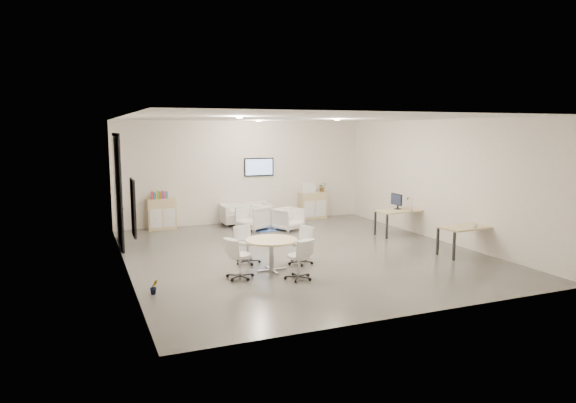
% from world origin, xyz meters
% --- Properties ---
extents(room_shell, '(9.60, 10.60, 4.80)m').
position_xyz_m(room_shell, '(0.00, 0.00, 1.60)').
color(room_shell, '#4E4B47').
rests_on(room_shell, ground).
extents(glass_door, '(0.09, 1.90, 2.85)m').
position_xyz_m(glass_door, '(-3.95, 2.51, 1.50)').
color(glass_door, black).
rests_on(glass_door, room_shell).
extents(artwork, '(0.05, 0.54, 1.04)m').
position_xyz_m(artwork, '(-3.97, -1.60, 1.55)').
color(artwork, black).
rests_on(artwork, room_shell).
extents(wall_tv, '(0.98, 0.06, 0.58)m').
position_xyz_m(wall_tv, '(0.50, 4.46, 1.75)').
color(wall_tv, black).
rests_on(wall_tv, room_shell).
extents(ceiling_spots, '(3.14, 4.14, 0.03)m').
position_xyz_m(ceiling_spots, '(-0.20, 0.83, 3.18)').
color(ceiling_spots, '#FFEAC6').
rests_on(ceiling_spots, room_shell).
extents(sideboard_left, '(0.81, 0.42, 0.92)m').
position_xyz_m(sideboard_left, '(-2.63, 4.26, 0.46)').
color(sideboard_left, tan).
rests_on(sideboard_left, room_shell).
extents(sideboard_right, '(0.89, 0.43, 0.89)m').
position_xyz_m(sideboard_right, '(2.31, 4.26, 0.44)').
color(sideboard_right, tan).
rests_on(sideboard_right, room_shell).
extents(books, '(0.47, 0.14, 0.22)m').
position_xyz_m(books, '(-2.67, 4.27, 1.03)').
color(books, red).
rests_on(books, sideboard_left).
extents(printer, '(0.50, 0.43, 0.33)m').
position_xyz_m(printer, '(2.11, 4.26, 1.04)').
color(printer, white).
rests_on(printer, sideboard_right).
extents(loveseat, '(1.55, 0.80, 0.57)m').
position_xyz_m(loveseat, '(-0.07, 4.11, 0.31)').
color(loveseat, silver).
rests_on(loveseat, room_shell).
extents(blue_rug, '(1.58, 1.16, 0.01)m').
position_xyz_m(blue_rug, '(0.55, 3.21, 0.01)').
color(blue_rug, '#2C5088').
rests_on(blue_rug, room_shell).
extents(armchair_left, '(1.00, 1.02, 0.80)m').
position_xyz_m(armchair_left, '(-0.15, 3.14, 0.40)').
color(armchair_left, silver).
rests_on(armchair_left, room_shell).
extents(armchair_right, '(0.89, 0.87, 0.72)m').
position_xyz_m(armchair_right, '(0.80, 2.71, 0.36)').
color(armchair_right, silver).
rests_on(armchair_right, room_shell).
extents(desk_rear, '(1.42, 0.79, 0.71)m').
position_xyz_m(desk_rear, '(3.43, 0.86, 0.64)').
color(desk_rear, tan).
rests_on(desk_rear, room_shell).
extents(desk_front, '(1.38, 0.78, 0.69)m').
position_xyz_m(desk_front, '(3.52, -1.69, 0.62)').
color(desk_front, tan).
rests_on(desk_front, room_shell).
extents(monitor, '(0.20, 0.50, 0.44)m').
position_xyz_m(monitor, '(3.39, 1.01, 0.95)').
color(monitor, black).
rests_on(monitor, desk_rear).
extents(round_table, '(1.10, 1.10, 0.67)m').
position_xyz_m(round_table, '(-1.20, -1.20, 0.58)').
color(round_table, tan).
rests_on(round_table, room_shell).
extents(meeting_chairs, '(2.29, 2.29, 0.82)m').
position_xyz_m(meeting_chairs, '(-1.20, -1.20, 0.41)').
color(meeting_chairs, white).
rests_on(meeting_chairs, room_shell).
extents(plant_cabinet, '(0.29, 0.31, 0.22)m').
position_xyz_m(plant_cabinet, '(2.66, 4.27, 1.00)').
color(plant_cabinet, '#3F7F3F').
rests_on(plant_cabinet, sideboard_right).
extents(plant_floor, '(0.23, 0.30, 0.12)m').
position_xyz_m(plant_floor, '(-3.70, -1.85, 0.06)').
color(plant_floor, '#3F7F3F').
rests_on(plant_floor, room_shell).
extents(cup, '(0.13, 0.11, 0.11)m').
position_xyz_m(cup, '(3.56, -1.90, 0.75)').
color(cup, white).
rests_on(cup, desk_front).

